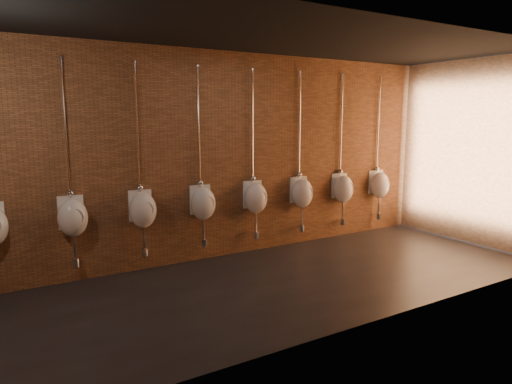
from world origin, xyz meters
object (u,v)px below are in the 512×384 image
Objects in this scene: urinal_4 at (203,203)px; urinal_6 at (302,192)px; urinal_5 at (256,197)px; urinal_3 at (143,209)px; urinal_7 at (343,188)px; urinal_2 at (73,216)px; urinal_8 at (380,184)px.

urinal_4 and urinal_6 have the same top height.
urinal_4 is 1.00× the size of urinal_5.
urinal_3 is at bearing 180.00° from urinal_6.
urinal_7 is at bearing 0.00° from urinal_3.
urinal_3 is at bearing 0.00° from urinal_2.
urinal_4 and urinal_5 have the same top height.
urinal_8 is (1.86, 0.00, 0.00)m from urinal_6.
urinal_6 is at bearing 0.00° from urinal_2.
urinal_4 is 1.00× the size of urinal_7.
urinal_2 is 1.00× the size of urinal_6.
urinal_8 is (0.93, 0.00, 0.00)m from urinal_7.
urinal_6 and urinal_7 have the same top height.
urinal_3 is 3.72m from urinal_7.
urinal_5 is (2.79, 0.00, 0.00)m from urinal_2.
urinal_8 is (4.65, 0.00, 0.00)m from urinal_3.
urinal_3 is at bearing 180.00° from urinal_5.
urinal_5 is 1.00× the size of urinal_7.
urinal_6 is at bearing 180.00° from urinal_8.
urinal_6 is at bearing 0.00° from urinal_5.
urinal_2 is 1.00× the size of urinal_8.
urinal_2 is at bearing 180.00° from urinal_8.
urinal_7 is at bearing 0.00° from urinal_2.
urinal_6 is at bearing 0.00° from urinal_4.
urinal_3 and urinal_6 have the same top height.
urinal_4 and urinal_7 have the same top height.
urinal_7 and urinal_8 have the same top height.
urinal_2 is 1.86m from urinal_4.
urinal_2 and urinal_7 have the same top height.
urinal_4 is 3.72m from urinal_8.
urinal_4 is at bearing 0.00° from urinal_3.
urinal_8 is at bearing 0.00° from urinal_4.
urinal_3 and urinal_7 have the same top height.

